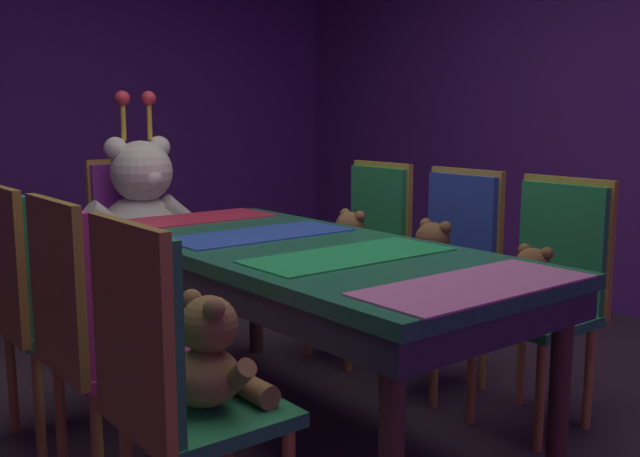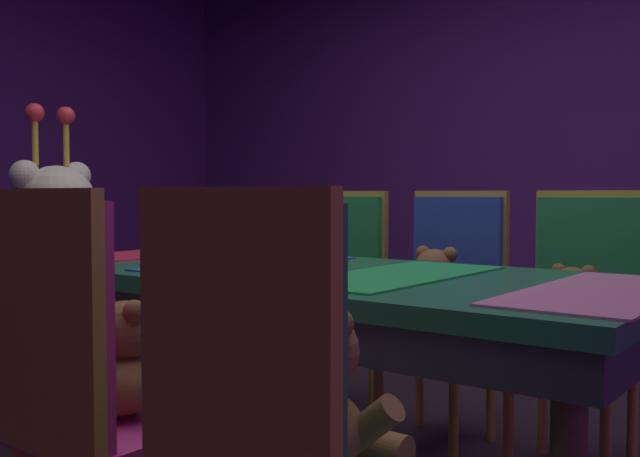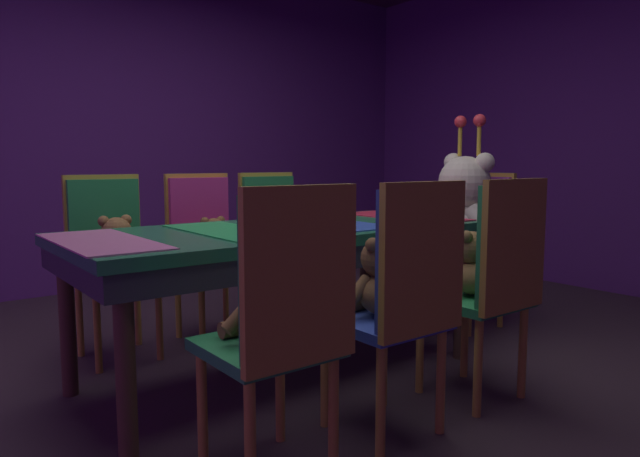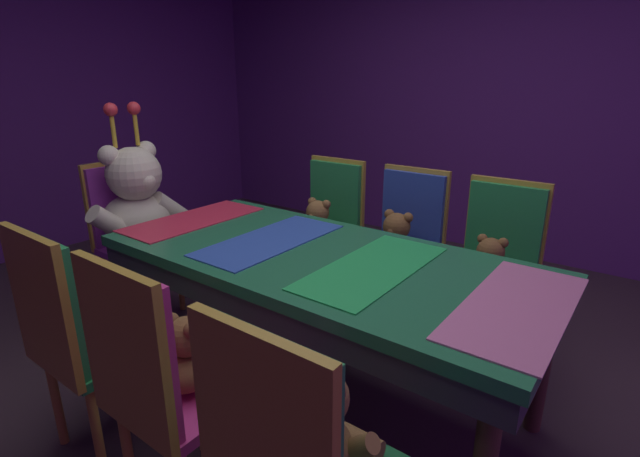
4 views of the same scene
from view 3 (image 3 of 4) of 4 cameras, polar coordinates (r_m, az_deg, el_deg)
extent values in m
plane|color=#3F2D38|center=(2.95, -3.81, -14.27)|extent=(7.90, 7.90, 0.00)
cube|color=#59267F|center=(5.27, 26.83, 9.68)|extent=(5.20, 0.12, 2.80)
cube|color=#59267F|center=(5.14, -20.54, 10.06)|extent=(0.12, 6.40, 2.80)
cube|color=#26724C|center=(2.78, -3.92, -0.38)|extent=(0.90, 2.00, 0.05)
cube|color=#33333F|center=(2.79, -3.91, -1.90)|extent=(0.88, 1.96, 0.10)
cylinder|color=#4C3826|center=(3.17, 13.87, -6.47)|extent=(0.07, 0.07, 0.69)
cylinder|color=#4C3826|center=(2.14, -18.77, -13.07)|extent=(0.07, 0.07, 0.69)
cylinder|color=#4C3826|center=(3.69, 4.52, -4.48)|extent=(0.07, 0.07, 0.69)
cylinder|color=#4C3826|center=(2.84, -23.83, -8.37)|extent=(0.07, 0.07, 0.69)
cube|color=pink|center=(2.42, -20.94, -1.18)|extent=(0.77, 0.32, 0.01)
cube|color=green|center=(2.63, -9.06, -0.22)|extent=(0.77, 0.32, 0.01)
cube|color=blue|center=(2.94, 0.67, 0.57)|extent=(0.77, 0.32, 0.01)
cube|color=#E52D4C|center=(3.32, 8.36, 1.19)|extent=(0.77, 0.32, 0.01)
cube|color=#268C4C|center=(3.25, -19.51, -4.63)|extent=(0.40, 0.40, 0.04)
cube|color=#268C4C|center=(3.38, -20.63, 0.37)|extent=(0.05, 0.38, 0.50)
cube|color=gold|center=(3.40, -20.74, 0.40)|extent=(0.03, 0.41, 0.55)
cylinder|color=gold|center=(3.21, -15.70, -8.87)|extent=(0.04, 0.04, 0.42)
cylinder|color=gold|center=(3.11, -21.25, -9.57)|extent=(0.04, 0.04, 0.42)
cylinder|color=gold|center=(3.50, -17.68, -7.64)|extent=(0.04, 0.04, 0.42)
cylinder|color=gold|center=(3.41, -22.79, -8.23)|extent=(0.04, 0.04, 0.42)
ellipsoid|color=olive|center=(3.23, -19.58, -2.79)|extent=(0.20, 0.20, 0.16)
sphere|color=olive|center=(3.20, -19.58, -0.33)|extent=(0.16, 0.16, 0.16)
sphere|color=#AE7747|center=(3.15, -19.27, -0.64)|extent=(0.06, 0.06, 0.06)
sphere|color=olive|center=(3.23, -18.72, 0.81)|extent=(0.06, 0.06, 0.06)
sphere|color=olive|center=(3.19, -20.72, 0.67)|extent=(0.06, 0.06, 0.06)
cylinder|color=olive|center=(3.22, -17.72, -2.46)|extent=(0.05, 0.14, 0.13)
cylinder|color=olive|center=(3.17, -21.05, -2.75)|extent=(0.05, 0.14, 0.13)
cylinder|color=olive|center=(3.14, -17.92, -3.97)|extent=(0.07, 0.15, 0.07)
cylinder|color=olive|center=(3.11, -19.72, -4.15)|extent=(0.07, 0.15, 0.07)
cube|color=#CC338C|center=(3.45, -10.52, -3.73)|extent=(0.40, 0.40, 0.04)
cube|color=#CC338C|center=(3.58, -11.93, 0.96)|extent=(0.05, 0.38, 0.50)
cube|color=gold|center=(3.59, -12.08, 0.99)|extent=(0.03, 0.41, 0.55)
cylinder|color=gold|center=(3.44, -6.82, -7.63)|extent=(0.04, 0.04, 0.42)
cylinder|color=gold|center=(3.29, -11.65, -8.36)|extent=(0.04, 0.04, 0.42)
cylinder|color=gold|center=(3.71, -9.37, -6.61)|extent=(0.04, 0.04, 0.42)
cylinder|color=gold|center=(3.57, -13.92, -7.23)|extent=(0.04, 0.04, 0.42)
ellipsoid|color=brown|center=(3.44, -10.55, -2.16)|extent=(0.17, 0.17, 0.14)
sphere|color=brown|center=(3.41, -10.48, -0.13)|extent=(0.14, 0.14, 0.14)
sphere|color=#99663C|center=(3.37, -10.11, -0.38)|extent=(0.05, 0.05, 0.05)
sphere|color=brown|center=(3.44, -9.85, 0.81)|extent=(0.05, 0.05, 0.05)
sphere|color=brown|center=(3.39, -11.39, 0.70)|extent=(0.05, 0.05, 0.05)
cylinder|color=brown|center=(3.44, -9.02, -1.88)|extent=(0.05, 0.12, 0.11)
cylinder|color=brown|center=(3.37, -11.58, -2.13)|extent=(0.05, 0.12, 0.11)
cylinder|color=brown|center=(3.37, -8.98, -3.11)|extent=(0.06, 0.13, 0.06)
cylinder|color=brown|center=(3.33, -10.35, -3.26)|extent=(0.06, 0.13, 0.06)
cube|color=#268C4C|center=(3.72, -3.65, -2.90)|extent=(0.40, 0.40, 0.04)
cube|color=#268C4C|center=(3.83, -5.19, 1.44)|extent=(0.05, 0.38, 0.50)
cube|color=gold|center=(3.85, -5.36, 1.47)|extent=(0.03, 0.41, 0.55)
cylinder|color=gold|center=(3.72, -0.18, -6.47)|extent=(0.04, 0.04, 0.42)
cylinder|color=gold|center=(3.54, -4.33, -7.17)|extent=(0.04, 0.04, 0.42)
cylinder|color=gold|center=(3.98, -3.00, -5.64)|extent=(0.04, 0.04, 0.42)
cylinder|color=gold|center=(3.81, -6.99, -6.23)|extent=(0.04, 0.04, 0.42)
ellipsoid|color=olive|center=(3.70, -3.66, -1.37)|extent=(0.18, 0.18, 0.15)
sphere|color=olive|center=(3.67, -3.54, 0.62)|extent=(0.15, 0.15, 0.15)
sphere|color=#AE7747|center=(3.63, -3.10, 0.39)|extent=(0.05, 0.05, 0.05)
sphere|color=olive|center=(3.71, -2.98, 1.54)|extent=(0.05, 0.05, 0.05)
sphere|color=olive|center=(3.65, -4.39, 1.44)|extent=(0.05, 0.05, 0.05)
cylinder|color=olive|center=(3.72, -2.18, -1.10)|extent=(0.05, 0.13, 0.12)
cylinder|color=olive|center=(3.62, -4.53, -1.33)|extent=(0.05, 0.13, 0.12)
cylinder|color=olive|center=(3.64, -1.99, -2.28)|extent=(0.06, 0.14, 0.06)
cylinder|color=olive|center=(3.58, -3.24, -2.42)|extent=(0.06, 0.14, 0.06)
cube|color=#268C4C|center=(1.96, -5.38, -11.65)|extent=(0.40, 0.40, 0.04)
cube|color=#268C4C|center=(1.74, -2.30, -4.71)|extent=(0.05, 0.38, 0.50)
cube|color=gold|center=(1.73, -1.88, -4.83)|extent=(0.03, 0.41, 0.55)
cylinder|color=gold|center=(2.01, 1.35, -18.21)|extent=(0.04, 0.04, 0.42)
cylinder|color=gold|center=(1.84, -6.95, -20.63)|extent=(0.04, 0.04, 0.42)
cylinder|color=gold|center=(2.24, -3.99, -15.45)|extent=(0.04, 0.04, 0.42)
cylinder|color=gold|center=(2.10, -11.63, -17.19)|extent=(0.04, 0.04, 0.42)
ellipsoid|color=brown|center=(1.93, -5.41, -8.97)|extent=(0.17, 0.17, 0.14)
sphere|color=brown|center=(1.91, -5.69, -5.34)|extent=(0.14, 0.14, 0.14)
sphere|color=#99663C|center=(1.95, -6.40, -5.40)|extent=(0.05, 0.05, 0.05)
sphere|color=brown|center=(1.86, -6.79, -4.07)|extent=(0.05, 0.05, 0.05)
sphere|color=brown|center=(1.92, -4.17, -3.74)|extent=(0.05, 0.05, 0.05)
cylinder|color=brown|center=(1.91, -8.15, -8.72)|extent=(0.05, 0.12, 0.11)
cylinder|color=brown|center=(2.00, -3.87, -8.00)|extent=(0.05, 0.12, 0.11)
cylinder|color=brown|center=(2.01, -8.20, -9.72)|extent=(0.06, 0.13, 0.06)
cylinder|color=brown|center=(2.05, -5.99, -9.33)|extent=(0.06, 0.13, 0.06)
cube|color=#2D47B2|center=(2.26, 6.27, -9.12)|extent=(0.40, 0.40, 0.04)
cube|color=#2D47B2|center=(2.08, 9.80, -2.94)|extent=(0.05, 0.38, 0.50)
cube|color=gold|center=(2.07, 10.24, -3.02)|extent=(0.03, 0.41, 0.55)
cylinder|color=gold|center=(2.34, 11.92, -14.60)|extent=(0.04, 0.04, 0.42)
cylinder|color=gold|center=(2.13, 6.06, -16.75)|extent=(0.04, 0.04, 0.42)
cylinder|color=gold|center=(2.55, 6.31, -12.73)|extent=(0.04, 0.04, 0.42)
cylinder|color=gold|center=(2.35, 0.49, -14.38)|extent=(0.04, 0.04, 0.42)
ellipsoid|color=brown|center=(2.24, 6.30, -6.53)|extent=(0.19, 0.19, 0.15)
sphere|color=brown|center=(2.22, 6.04, -2.96)|extent=(0.15, 0.15, 0.15)
sphere|color=#99663C|center=(2.26, 5.12, -3.08)|extent=(0.06, 0.06, 0.06)
sphere|color=brown|center=(2.16, 5.26, -1.66)|extent=(0.06, 0.06, 0.06)
sphere|color=brown|center=(2.24, 7.43, -1.39)|extent=(0.06, 0.06, 0.06)
cylinder|color=brown|center=(2.20, 3.76, -6.32)|extent=(0.05, 0.14, 0.13)
cylinder|color=brown|center=(2.33, 7.35, -5.64)|extent=(0.05, 0.14, 0.13)
cylinder|color=brown|center=(2.31, 3.18, -7.43)|extent=(0.07, 0.14, 0.07)
cylinder|color=brown|center=(2.37, 5.06, -7.05)|extent=(0.07, 0.14, 0.07)
cube|color=#268C4C|center=(2.67, 14.90, -6.88)|extent=(0.40, 0.40, 0.04)
cube|color=#268C4C|center=(2.52, 18.33, -1.55)|extent=(0.05, 0.38, 0.50)
cube|color=gold|center=(2.51, 18.74, -1.60)|extent=(0.03, 0.41, 0.55)
cylinder|color=gold|center=(2.77, 19.50, -11.49)|extent=(0.04, 0.04, 0.42)
cylinder|color=gold|center=(2.52, 15.43, -13.17)|extent=(0.04, 0.04, 0.42)
cylinder|color=gold|center=(2.95, 14.19, -10.22)|extent=(0.04, 0.04, 0.42)
cylinder|color=gold|center=(2.71, 9.91, -11.60)|extent=(0.04, 0.04, 0.42)
ellipsoid|color=olive|center=(2.65, 14.97, -4.75)|extent=(0.18, 0.18, 0.15)
sphere|color=olive|center=(2.64, 14.77, -1.86)|extent=(0.15, 0.15, 0.15)
sphere|color=#AE7747|center=(2.67, 13.91, -1.97)|extent=(0.06, 0.06, 0.06)
sphere|color=olive|center=(2.57, 14.34, -0.79)|extent=(0.06, 0.06, 0.06)
sphere|color=olive|center=(2.66, 15.82, -0.60)|extent=(0.06, 0.06, 0.06)
cylinder|color=olive|center=(2.60, 13.07, -4.58)|extent=(0.05, 0.13, 0.12)
cylinder|color=olive|center=(2.74, 15.52, -4.07)|extent=(0.05, 0.13, 0.12)
cylinder|color=olive|center=(2.69, 12.26, -5.56)|extent=(0.06, 0.14, 0.06)
cylinder|color=olive|center=(2.77, 13.57, -5.27)|extent=(0.06, 0.14, 0.06)
cube|color=purple|center=(3.79, 14.30, -2.91)|extent=(0.40, 0.40, 0.04)
cube|color=purple|center=(3.90, 16.05, 1.30)|extent=(0.38, 0.05, 0.50)
cube|color=gold|center=(3.92, 16.23, 1.32)|extent=(0.41, 0.03, 0.55)
cylinder|color=gold|center=(3.87, 17.55, -6.29)|extent=(0.04, 0.04, 0.42)
cylinder|color=gold|center=(3.61, 14.62, -7.09)|extent=(0.04, 0.04, 0.42)
cylinder|color=gold|center=(4.05, 13.83, -5.59)|extent=(0.04, 0.04, 0.42)
cylinder|color=gold|center=(3.81, 10.80, -6.28)|extent=(0.04, 0.04, 0.42)
ellipsoid|color=silver|center=(3.76, 14.38, 0.07)|extent=(0.40, 0.40, 0.32)
sphere|color=silver|center=(3.71, 14.17, 4.51)|extent=(0.32, 0.32, 0.32)
sphere|color=white|center=(3.63, 13.08, 4.11)|extent=(0.12, 0.12, 0.12)
sphere|color=silver|center=(3.67, 16.07, 6.33)|extent=(0.12, 0.12, 0.12)
sphere|color=silver|center=(3.82, 13.12, 6.41)|extent=(0.12, 0.12, 0.12)
cylinder|color=silver|center=(3.57, 16.12, 0.21)|extent=(0.29, 0.11, 0.27)
cylinder|color=silver|center=(3.82, 11.25, 0.74)|extent=(0.29, 0.11, 0.27)
cylinder|color=silver|center=(3.51, 13.05, -2.15)|extent=(0.30, 0.14, 0.14)
cylinder|color=silver|center=(3.64, 10.45, -1.77)|extent=(0.30, 0.14, 0.14)
cylinder|color=gold|center=(3.70, 15.53, 8.65)|extent=(0.03, 0.03, 0.22)
sphere|color=#E5333F|center=(3.70, 15.59, 10.32)|extent=(0.08, 0.08, 0.08)
cylinder|color=gold|center=(3.79, 13.75, 8.64)|extent=(0.03, 0.03, 0.22)
sphere|color=#E5333F|center=(3.79, 13.80, 10.27)|extent=(0.08, 0.08, 0.08)
camera|label=1|loc=(4.04, -47.89, 7.28)|focal=41.58mm
camera|label=2|loc=(4.07, -35.21, 4.30)|focal=40.89mm
camera|label=4|loc=(3.88, -32.72, 11.90)|focal=26.18mm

